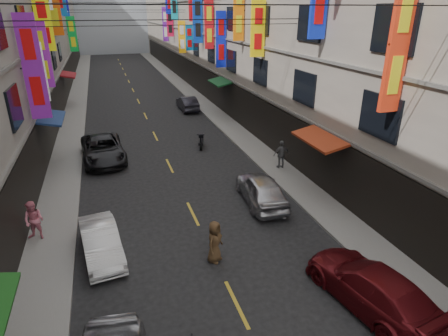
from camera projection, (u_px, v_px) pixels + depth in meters
sidewalk_left at (76, 105)px, 36.50m from camera, size 2.00×90.00×0.12m
sidewalk_right at (195, 97)px, 39.87m from camera, size 2.00×90.00×0.12m
building_row_right at (250, 1)px, 37.87m from camera, size 10.14×90.00×19.00m
shop_signage at (134, 2)px, 28.35m from camera, size 14.00×55.00×11.68m
street_awnings at (140, 111)px, 22.66m from camera, size 13.99×35.20×0.41m
overhead_cables at (146, 7)px, 24.25m from camera, size 14.00×38.04×1.24m
lane_markings at (142, 108)px, 35.58m from camera, size 0.12×80.20×0.01m
scooter_far_right at (201, 141)px, 25.36m from camera, size 0.74×1.76×1.14m
car_left_mid at (101, 242)px, 14.03m from camera, size 1.73×3.82×1.21m
car_left_far at (103, 149)px, 22.97m from camera, size 2.78×5.40×1.46m
car_right_near at (372, 287)px, 11.64m from camera, size 2.67×4.99×1.38m
car_right_mid at (261, 189)px, 17.89m from camera, size 2.04×4.33×1.43m
car_right_far at (187, 103)px, 34.58m from camera, size 1.42×3.96×1.30m
pedestrian_lfar at (34, 221)px, 14.80m from camera, size 0.95×0.81×1.64m
pedestrian_rfar at (281, 154)px, 21.54m from camera, size 0.99×0.58×1.66m
pedestrian_crossing at (215, 242)px, 13.66m from camera, size 0.95×0.96×1.65m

